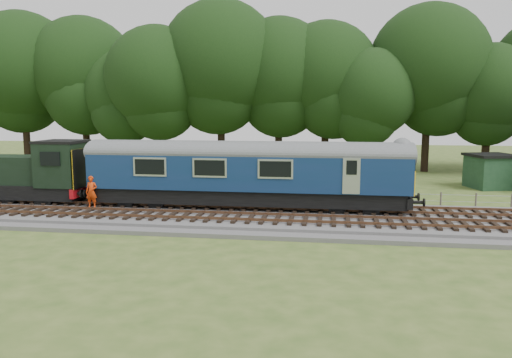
# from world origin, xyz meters

# --- Properties ---
(ground) EXTENTS (120.00, 120.00, 0.00)m
(ground) POSITION_xyz_m (0.00, 0.00, 0.00)
(ground) COLOR #3B5620
(ground) RESTS_ON ground
(ballast) EXTENTS (70.00, 7.00, 0.35)m
(ballast) POSITION_xyz_m (0.00, 0.00, 0.17)
(ballast) COLOR #4C4C4F
(ballast) RESTS_ON ground
(track_north) EXTENTS (67.20, 2.40, 0.21)m
(track_north) POSITION_xyz_m (0.00, 1.40, 0.42)
(track_north) COLOR black
(track_north) RESTS_ON ballast
(track_south) EXTENTS (67.20, 2.40, 0.21)m
(track_south) POSITION_xyz_m (0.00, -1.60, 0.42)
(track_south) COLOR black
(track_south) RESTS_ON ballast
(fence) EXTENTS (64.00, 0.12, 1.00)m
(fence) POSITION_xyz_m (0.00, 4.50, 0.00)
(fence) COLOR #6B6054
(fence) RESTS_ON ground
(tree_line) EXTENTS (70.00, 8.00, 18.00)m
(tree_line) POSITION_xyz_m (0.00, 22.00, 0.00)
(tree_line) COLOR black
(tree_line) RESTS_ON ground
(dmu_railcar) EXTENTS (18.05, 2.86, 3.88)m
(dmu_railcar) POSITION_xyz_m (0.70, 1.40, 2.61)
(dmu_railcar) COLOR black
(dmu_railcar) RESTS_ON ground
(shunter_loco) EXTENTS (8.91, 2.60, 3.38)m
(shunter_loco) POSITION_xyz_m (-13.23, 1.40, 1.97)
(shunter_loco) COLOR black
(shunter_loco) RESTS_ON ground
(worker) EXTENTS (0.67, 0.44, 1.84)m
(worker) POSITION_xyz_m (-8.02, -0.03, 1.27)
(worker) COLOR #E23B0B
(worker) RESTS_ON ballast
(shed) EXTENTS (3.90, 3.90, 2.59)m
(shed) POSITION_xyz_m (17.38, 13.25, 1.31)
(shed) COLOR #193721
(shed) RESTS_ON ground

